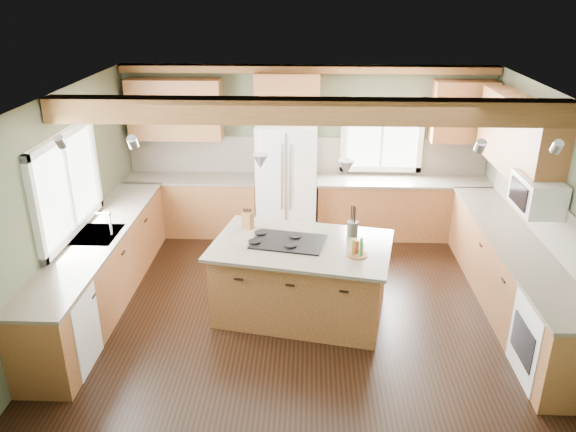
{
  "coord_description": "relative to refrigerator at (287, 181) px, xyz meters",
  "views": [
    {
      "loc": [
        0.04,
        -5.99,
        3.74
      ],
      "look_at": [
        -0.21,
        0.3,
        1.09
      ],
      "focal_mm": 35.0,
      "sensor_mm": 36.0,
      "label": 1
    }
  ],
  "objects": [
    {
      "name": "base_cab_right",
      "position": [
        2.8,
        -2.07,
        -0.46
      ],
      "size": [
        0.6,
        3.7,
        0.88
      ],
      "primitive_type": "cube",
      "color": "brown",
      "rests_on": "floor"
    },
    {
      "name": "island",
      "position": [
        0.27,
        -2.24,
        -0.46
      ],
      "size": [
        2.1,
        1.51,
        0.88
      ],
      "primitive_type": "cube",
      "rotation": [
        0.0,
        0.0,
        -0.19
      ],
      "color": "brown",
      "rests_on": "floor"
    },
    {
      "name": "island_top",
      "position": [
        0.27,
        -2.24,
        0.0
      ],
      "size": [
        2.25,
        1.66,
        0.04
      ],
      "primitive_type": "cube",
      "rotation": [
        0.0,
        0.0,
        -0.19
      ],
      "color": "#4F453A",
      "rests_on": "island"
    },
    {
      "name": "wall_left",
      "position": [
        -2.5,
        -2.12,
        0.4
      ],
      "size": [
        0.0,
        5.0,
        5.0
      ],
      "primitive_type": "plane",
      "rotation": [
        1.57,
        0.0,
        1.57
      ],
      "color": "#50563D",
      "rests_on": "ground"
    },
    {
      "name": "counter_back_left",
      "position": [
        -1.49,
        0.08,
        0.0
      ],
      "size": [
        2.06,
        0.64,
        0.04
      ],
      "primitive_type": "cube",
      "color": "#4F453A",
      "rests_on": "base_cab_back_left"
    },
    {
      "name": "counter_right",
      "position": [
        2.8,
        -2.07,
        0.0
      ],
      "size": [
        0.64,
        3.74,
        0.04
      ],
      "primitive_type": "cube",
      "color": "#4F453A",
      "rests_on": "base_cab_right"
    },
    {
      "name": "pendant_left",
      "position": [
        -0.2,
        -2.15,
        0.98
      ],
      "size": [
        0.18,
        0.18,
        0.16
      ],
      "primitive_type": "cone",
      "rotation": [
        3.14,
        0.0,
        0.0
      ],
      "color": "#B2B2B7",
      "rests_on": "ceiling"
    },
    {
      "name": "upper_cab_over_fridge",
      "position": [
        -0.0,
        0.21,
        1.25
      ],
      "size": [
        0.96,
        0.35,
        0.7
      ],
      "primitive_type": "cube",
      "color": "brown",
      "rests_on": "wall_back"
    },
    {
      "name": "oven",
      "position": [
        2.79,
        -3.37,
        -0.47
      ],
      "size": [
        0.6,
        0.72,
        0.84
      ],
      "primitive_type": "cube",
      "color": "white",
      "rests_on": "floor"
    },
    {
      "name": "window_left",
      "position": [
        -2.48,
        -2.07,
        0.65
      ],
      "size": [
        0.04,
        1.6,
        1.05
      ],
      "primitive_type": "cube",
      "color": "white",
      "rests_on": "wall_left"
    },
    {
      "name": "bottle_tray",
      "position": [
        0.88,
        -2.52,
        0.13
      ],
      "size": [
        0.29,
        0.29,
        0.21
      ],
      "primitive_type": null,
      "rotation": [
        0.0,
        0.0,
        -0.32
      ],
      "color": "brown",
      "rests_on": "island_top"
    },
    {
      "name": "window_back",
      "position": [
        1.45,
        0.36,
        0.65
      ],
      "size": [
        1.1,
        0.04,
        1.0
      ],
      "primitive_type": "cube",
      "color": "white",
      "rests_on": "wall_back"
    },
    {
      "name": "base_cab_left",
      "position": [
        -2.2,
        -2.07,
        -0.46
      ],
      "size": [
        0.6,
        3.7,
        0.88
      ],
      "primitive_type": "cube",
      "color": "brown",
      "rests_on": "floor"
    },
    {
      "name": "upper_cab_right",
      "position": [
        2.92,
        -1.22,
        1.05
      ],
      "size": [
        0.35,
        2.2,
        0.9
      ],
      "primitive_type": "cube",
      "color": "brown",
      "rests_on": "wall_right"
    },
    {
      "name": "pendant_right",
      "position": [
        0.74,
        -2.33,
        0.98
      ],
      "size": [
        0.18,
        0.18,
        0.16
      ],
      "primitive_type": "cone",
      "rotation": [
        3.14,
        0.0,
        0.0
      ],
      "color": "#B2B2B7",
      "rests_on": "ceiling"
    },
    {
      "name": "ceiling_beam",
      "position": [
        0.3,
        -2.24,
        1.57
      ],
      "size": [
        5.55,
        0.26,
        0.26
      ],
      "primitive_type": "cube",
      "color": "#523517",
      "rests_on": "ceiling"
    },
    {
      "name": "knife_block",
      "position": [
        -0.4,
        -1.81,
        0.12
      ],
      "size": [
        0.16,
        0.14,
        0.21
      ],
      "primitive_type": "cube",
      "rotation": [
        0.0,
        0.0,
        -0.5
      ],
      "color": "brown",
      "rests_on": "island_top"
    },
    {
      "name": "counter_left",
      "position": [
        -2.2,
        -2.07,
        0.0
      ],
      "size": [
        0.64,
        3.74,
        0.04
      ],
      "primitive_type": "cube",
      "color": "#4F453A",
      "rests_on": "base_cab_left"
    },
    {
      "name": "refrigerator",
      "position": [
        0.0,
        0.0,
        0.0
      ],
      "size": [
        0.9,
        0.74,
        1.8
      ],
      "primitive_type": "cube",
      "color": "white",
      "rests_on": "floor"
    },
    {
      "name": "base_cab_back_left",
      "position": [
        -1.49,
        0.08,
        -0.46
      ],
      "size": [
        2.02,
        0.6,
        0.88
      ],
      "primitive_type": "cube",
      "color": "brown",
      "rests_on": "floor"
    },
    {
      "name": "floor",
      "position": [
        0.3,
        -2.12,
        -0.9
      ],
      "size": [
        5.6,
        5.6,
        0.0
      ],
      "primitive_type": "plane",
      "color": "black",
      "rests_on": "ground"
    },
    {
      "name": "wall_right",
      "position": [
        3.1,
        -2.12,
        0.4
      ],
      "size": [
        0.0,
        5.0,
        5.0
      ],
      "primitive_type": "plane",
      "rotation": [
        1.57,
        0.0,
        -1.57
      ],
      "color": "#50563D",
      "rests_on": "ground"
    },
    {
      "name": "upper_cab_back_left",
      "position": [
        -1.69,
        0.21,
        1.05
      ],
      "size": [
        1.4,
        0.35,
        0.9
      ],
      "primitive_type": "cube",
      "color": "brown",
      "rests_on": "wall_back"
    },
    {
      "name": "utensil_crock",
      "position": [
        0.87,
        -1.98,
        0.11
      ],
      "size": [
        0.14,
        0.14,
        0.17
      ],
      "primitive_type": "cylinder",
      "rotation": [
        0.0,
        0.0,
        -0.04
      ],
      "color": "#3F3832",
      "rests_on": "island_top"
    },
    {
      "name": "cooktop",
      "position": [
        0.11,
        -2.21,
        0.03
      ],
      "size": [
        0.92,
        0.7,
        0.02
      ],
      "primitive_type": "cube",
      "rotation": [
        0.0,
        0.0,
        -0.19
      ],
      "color": "black",
      "rests_on": "island_top"
    },
    {
      "name": "microwave",
      "position": [
        2.88,
        -2.17,
        0.65
      ],
      "size": [
        0.4,
        0.7,
        0.38
      ],
      "primitive_type": "cube",
      "color": "white",
      "rests_on": "wall_right"
    },
    {
      "name": "upper_cab_back_corner",
      "position": [
        2.6,
        0.21,
        1.05
      ],
      "size": [
        0.9,
        0.35,
        0.9
      ],
      "primitive_type": "cube",
      "color": "brown",
      "rests_on": "wall_back"
    },
    {
      "name": "faucet",
      "position": [
        -2.02,
        -2.07,
        0.15
      ],
      "size": [
        0.02,
        0.02,
        0.28
      ],
      "primitive_type": "cylinder",
      "color": "#B2B2B7",
      "rests_on": "sink"
    },
    {
      "name": "sink",
      "position": [
        -2.2,
        -2.07,
        0.01
      ],
      "size": [
        0.5,
        0.65,
        0.03
      ],
      "primitive_type": "cube",
      "color": "#262628",
      "rests_on": "counter_left"
    },
    {
      "name": "soffit_trim",
      "position": [
        0.3,
        0.28,
        1.64
      ],
      "size": [
        5.55,
        0.2,
        0.1
      ],
      "primitive_type": "cube",
      "color": "#523517",
      "rests_on": "ceiling"
    },
    {
      "name": "dishwasher",
      "position": [
        -2.19,
        -3.37,
        -0.47
      ],
      "size": [
        0.6,
        0.6,
        0.84
      ],
      "primitive_type": "cube",
      "color": "white",
      "rests_on": "floor"
    },
    {
      "name": "ceiling",
      "position": [
        0.3,
        -2.12,
        1.7
      ],
      "size": [
        5.6,
        5.6,
        0.0
      ],
      "primitive_type": "plane",
      "rotation": [
        3.14,
        0.0,
        0.0
      ],
      "color": "silver",
      "rests_on": "wall_back"
    },
    {
      "name": "wall_back",
      "position": [
        0.3,
        0.38,
        0.4
      ],
      "size": [
        5.6,
        0.0,
        5.6
      ],
      "primitive_type": "plane",
      "rotation": [
        1.57,
        0.0,
        0.0
      ],
      "color": "#50563D",
      "rests_on": "ground"
    },
    {
      "name": "base_cab_back_right",
      "position": [
        1.79,
        0.08,
        -0.46
      ],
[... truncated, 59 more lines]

